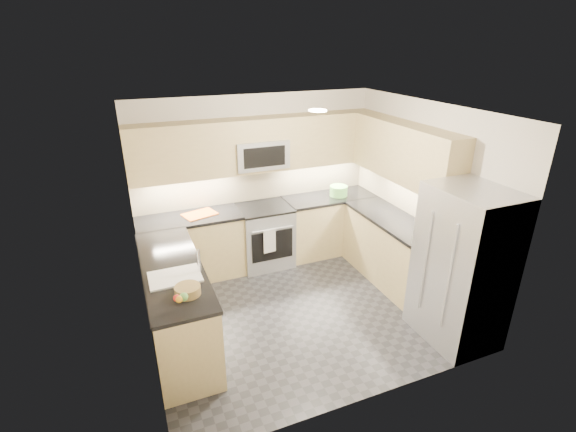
# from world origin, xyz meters

# --- Properties ---
(floor) EXTENTS (3.60, 3.20, 0.00)m
(floor) POSITION_xyz_m (0.00, 0.00, 0.00)
(floor) COLOR #232328
(floor) RESTS_ON ground
(ceiling) EXTENTS (3.60, 3.20, 0.02)m
(ceiling) POSITION_xyz_m (0.00, 0.00, 2.50)
(ceiling) COLOR beige
(ceiling) RESTS_ON wall_back
(wall_back) EXTENTS (3.60, 0.02, 2.50)m
(wall_back) POSITION_xyz_m (0.00, 1.60, 1.25)
(wall_back) COLOR beige
(wall_back) RESTS_ON floor
(wall_front) EXTENTS (3.60, 0.02, 2.50)m
(wall_front) POSITION_xyz_m (0.00, -1.60, 1.25)
(wall_front) COLOR beige
(wall_front) RESTS_ON floor
(wall_left) EXTENTS (0.02, 3.20, 2.50)m
(wall_left) POSITION_xyz_m (-1.80, 0.00, 1.25)
(wall_left) COLOR beige
(wall_left) RESTS_ON floor
(wall_right) EXTENTS (0.02, 3.20, 2.50)m
(wall_right) POSITION_xyz_m (1.80, 0.00, 1.25)
(wall_right) COLOR beige
(wall_right) RESTS_ON floor
(base_cab_back_left) EXTENTS (1.42, 0.60, 0.90)m
(base_cab_back_left) POSITION_xyz_m (-1.09, 1.30, 0.45)
(base_cab_back_left) COLOR tan
(base_cab_back_left) RESTS_ON floor
(base_cab_back_right) EXTENTS (1.42, 0.60, 0.90)m
(base_cab_back_right) POSITION_xyz_m (1.09, 1.30, 0.45)
(base_cab_back_right) COLOR tan
(base_cab_back_right) RESTS_ON floor
(base_cab_right) EXTENTS (0.60, 1.70, 0.90)m
(base_cab_right) POSITION_xyz_m (1.50, 0.15, 0.45)
(base_cab_right) COLOR tan
(base_cab_right) RESTS_ON floor
(base_cab_peninsula) EXTENTS (0.60, 2.00, 0.90)m
(base_cab_peninsula) POSITION_xyz_m (-1.50, 0.00, 0.45)
(base_cab_peninsula) COLOR tan
(base_cab_peninsula) RESTS_ON floor
(countertop_back_left) EXTENTS (1.42, 0.63, 0.04)m
(countertop_back_left) POSITION_xyz_m (-1.09, 1.30, 0.92)
(countertop_back_left) COLOR black
(countertop_back_left) RESTS_ON base_cab_back_left
(countertop_back_right) EXTENTS (1.42, 0.63, 0.04)m
(countertop_back_right) POSITION_xyz_m (1.09, 1.30, 0.92)
(countertop_back_right) COLOR black
(countertop_back_right) RESTS_ON base_cab_back_right
(countertop_right) EXTENTS (0.63, 1.70, 0.04)m
(countertop_right) POSITION_xyz_m (1.50, 0.15, 0.92)
(countertop_right) COLOR black
(countertop_right) RESTS_ON base_cab_right
(countertop_peninsula) EXTENTS (0.63, 2.00, 0.04)m
(countertop_peninsula) POSITION_xyz_m (-1.50, 0.00, 0.92)
(countertop_peninsula) COLOR black
(countertop_peninsula) RESTS_ON base_cab_peninsula
(upper_cab_back) EXTENTS (3.60, 0.35, 0.75)m
(upper_cab_back) POSITION_xyz_m (0.00, 1.43, 1.83)
(upper_cab_back) COLOR tan
(upper_cab_back) RESTS_ON wall_back
(upper_cab_right) EXTENTS (0.35, 1.95, 0.75)m
(upper_cab_right) POSITION_xyz_m (1.62, 0.28, 1.83)
(upper_cab_right) COLOR tan
(upper_cab_right) RESTS_ON wall_right
(backsplash_back) EXTENTS (3.60, 0.01, 0.51)m
(backsplash_back) POSITION_xyz_m (0.00, 1.60, 1.20)
(backsplash_back) COLOR #C5B58E
(backsplash_back) RESTS_ON wall_back
(backsplash_right) EXTENTS (0.01, 2.30, 0.51)m
(backsplash_right) POSITION_xyz_m (1.80, 0.45, 1.20)
(backsplash_right) COLOR #C5B58E
(backsplash_right) RESTS_ON wall_right
(gas_range) EXTENTS (0.76, 0.65, 0.91)m
(gas_range) POSITION_xyz_m (0.00, 1.28, 0.46)
(gas_range) COLOR #ABAEB3
(gas_range) RESTS_ON floor
(range_cooktop) EXTENTS (0.76, 0.65, 0.03)m
(range_cooktop) POSITION_xyz_m (0.00, 1.28, 0.92)
(range_cooktop) COLOR black
(range_cooktop) RESTS_ON gas_range
(oven_door_glass) EXTENTS (0.62, 0.02, 0.45)m
(oven_door_glass) POSITION_xyz_m (0.00, 0.95, 0.45)
(oven_door_glass) COLOR black
(oven_door_glass) RESTS_ON gas_range
(oven_handle) EXTENTS (0.60, 0.02, 0.02)m
(oven_handle) POSITION_xyz_m (0.00, 0.93, 0.72)
(oven_handle) COLOR #B2B5BA
(oven_handle) RESTS_ON gas_range
(microwave) EXTENTS (0.76, 0.40, 0.40)m
(microwave) POSITION_xyz_m (0.00, 1.40, 1.70)
(microwave) COLOR #9DA0A5
(microwave) RESTS_ON upper_cab_back
(microwave_door) EXTENTS (0.60, 0.01, 0.28)m
(microwave_door) POSITION_xyz_m (0.00, 1.20, 1.70)
(microwave_door) COLOR black
(microwave_door) RESTS_ON microwave
(refrigerator) EXTENTS (0.70, 0.90, 1.80)m
(refrigerator) POSITION_xyz_m (1.45, -1.15, 0.90)
(refrigerator) COLOR #A7A9AF
(refrigerator) RESTS_ON floor
(fridge_handle_left) EXTENTS (0.02, 0.02, 1.20)m
(fridge_handle_left) POSITION_xyz_m (1.08, -1.33, 0.95)
(fridge_handle_left) COLOR #B2B5BA
(fridge_handle_left) RESTS_ON refrigerator
(fridge_handle_right) EXTENTS (0.02, 0.02, 1.20)m
(fridge_handle_right) POSITION_xyz_m (1.08, -0.97, 0.95)
(fridge_handle_right) COLOR #B2B5BA
(fridge_handle_right) RESTS_ON refrigerator
(sink_basin) EXTENTS (0.52, 0.38, 0.16)m
(sink_basin) POSITION_xyz_m (-1.50, -0.25, 0.88)
(sink_basin) COLOR white
(sink_basin) RESTS_ON base_cab_peninsula
(faucet) EXTENTS (0.03, 0.03, 0.28)m
(faucet) POSITION_xyz_m (-1.24, -0.25, 1.08)
(faucet) COLOR silver
(faucet) RESTS_ON countertop_peninsula
(utensil_bowl) EXTENTS (0.33, 0.33, 0.16)m
(utensil_bowl) POSITION_xyz_m (1.23, 1.26, 1.02)
(utensil_bowl) COLOR #5DAC49
(utensil_bowl) RESTS_ON countertop_back_right
(cutting_board) EXTENTS (0.51, 0.42, 0.01)m
(cutting_board) POSITION_xyz_m (-0.93, 1.32, 0.95)
(cutting_board) COLOR #CB5513
(cutting_board) RESTS_ON countertop_back_left
(fruit_basket) EXTENTS (0.31, 0.31, 0.09)m
(fruit_basket) POSITION_xyz_m (-1.43, -0.61, 0.98)
(fruit_basket) COLOR #997C47
(fruit_basket) RESTS_ON countertop_peninsula
(fruit_apple) EXTENTS (0.06, 0.06, 0.06)m
(fruit_apple) POSITION_xyz_m (-1.55, -0.80, 1.05)
(fruit_apple) COLOR red
(fruit_apple) RESTS_ON fruit_basket
(fruit_pear) EXTENTS (0.08, 0.08, 0.08)m
(fruit_pear) POSITION_xyz_m (-1.49, -0.81, 1.05)
(fruit_pear) COLOR #5DA245
(fruit_pear) RESTS_ON fruit_basket
(dish_towel_check) EXTENTS (0.19, 0.03, 0.35)m
(dish_towel_check) POSITION_xyz_m (-0.05, 0.91, 0.55)
(dish_towel_check) COLOR silver
(dish_towel_check) RESTS_ON oven_handle
(fruit_orange) EXTENTS (0.07, 0.07, 0.07)m
(fruit_orange) POSITION_xyz_m (-1.54, -0.83, 1.05)
(fruit_orange) COLOR orange
(fruit_orange) RESTS_ON fruit_basket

